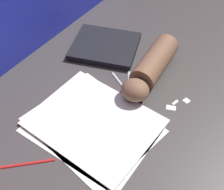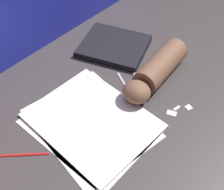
# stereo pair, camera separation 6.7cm
# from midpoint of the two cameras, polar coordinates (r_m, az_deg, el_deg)

# --- Properties ---
(ground_plane) EXTENTS (6.00, 6.00, 0.00)m
(ground_plane) POSITION_cam_midpoint_polar(r_m,az_deg,el_deg) (0.91, -2.25, -2.37)
(ground_plane) COLOR #3D3838
(paper_stack) EXTENTS (0.29, 0.35, 0.01)m
(paper_stack) POSITION_cam_midpoint_polar(r_m,az_deg,el_deg) (0.86, -5.58, -5.48)
(paper_stack) COLOR white
(paper_stack) RESTS_ON ground_plane
(book_closed) EXTENTS (0.26, 0.28, 0.02)m
(book_closed) POSITION_cam_midpoint_polar(r_m,az_deg,el_deg) (1.09, -3.08, 8.83)
(book_closed) COLOR black
(book_closed) RESTS_ON ground_plane
(scissors) EXTENTS (0.15, 0.16, 0.01)m
(scissors) POSITION_cam_midpoint_polar(r_m,az_deg,el_deg) (0.93, 1.12, 0.02)
(scissors) COLOR silver
(scissors) RESTS_ON ground_plane
(hand_forearm) EXTENTS (0.29, 0.13, 0.08)m
(hand_forearm) POSITION_cam_midpoint_polar(r_m,az_deg,el_deg) (0.97, 5.12, 4.90)
(hand_forearm) COLOR brown
(hand_forearm) RESTS_ON ground_plane
(paper_scrap_near) EXTENTS (0.02, 0.01, 0.00)m
(paper_scrap_near) POSITION_cam_midpoint_polar(r_m,az_deg,el_deg) (0.93, 9.49, -1.41)
(paper_scrap_near) COLOR white
(paper_scrap_near) RESTS_ON ground_plane
(paper_scrap_mid) EXTENTS (0.03, 0.03, 0.00)m
(paper_scrap_mid) POSITION_cam_midpoint_polar(r_m,az_deg,el_deg) (0.91, 8.70, -2.39)
(paper_scrap_mid) COLOR white
(paper_scrap_mid) RESTS_ON ground_plane
(paper_scrap_far) EXTENTS (0.02, 0.01, 0.00)m
(paper_scrap_far) POSITION_cam_midpoint_polar(r_m,az_deg,el_deg) (0.86, 1.34, -6.10)
(paper_scrap_far) COLOR white
(paper_scrap_far) RESTS_ON ground_plane
(paper_scrap_side) EXTENTS (0.02, 0.02, 0.00)m
(paper_scrap_side) POSITION_cam_midpoint_polar(r_m,az_deg,el_deg) (0.94, 11.52, -1.09)
(paper_scrap_side) COLOR white
(paper_scrap_side) RESTS_ON ground_plane
(pen) EXTENTS (0.12, 0.11, 0.01)m
(pen) POSITION_cam_midpoint_polar(r_m,az_deg,el_deg) (0.83, -18.12, -11.96)
(pen) COLOR red
(pen) RESTS_ON ground_plane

